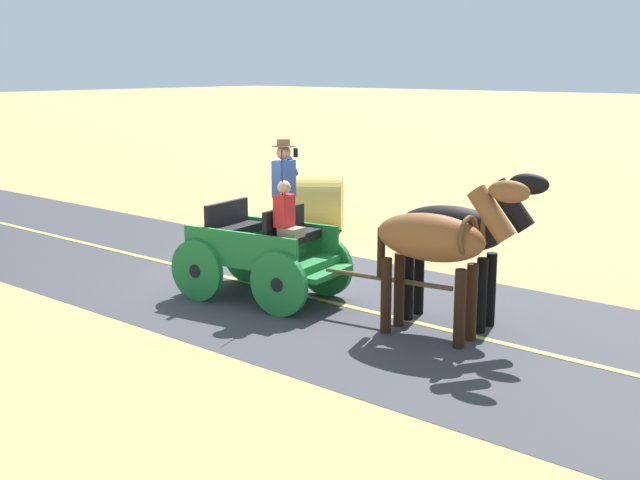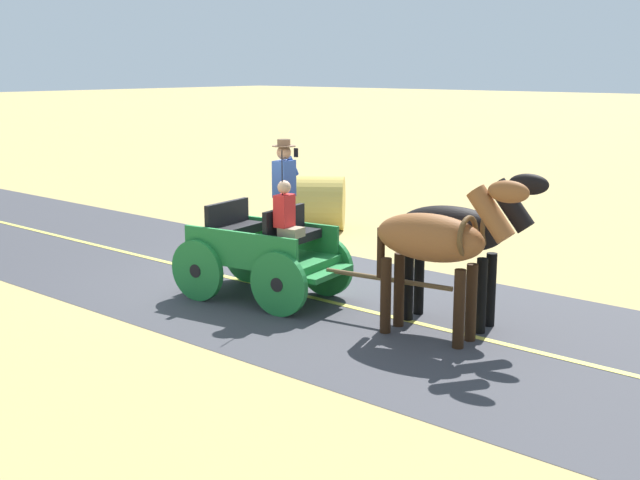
# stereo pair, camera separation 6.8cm
# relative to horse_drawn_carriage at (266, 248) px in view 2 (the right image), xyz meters

# --- Properties ---
(ground_plane) EXTENTS (200.00, 200.00, 0.00)m
(ground_plane) POSITION_rel_horse_drawn_carriage_xyz_m (-0.48, -0.63, -0.82)
(ground_plane) COLOR tan
(road_surface) EXTENTS (5.37, 160.00, 0.01)m
(road_surface) POSITION_rel_horse_drawn_carriage_xyz_m (-0.48, -0.63, -0.81)
(road_surface) COLOR #38383D
(road_surface) RESTS_ON ground
(road_centre_stripe) EXTENTS (0.12, 160.00, 0.00)m
(road_centre_stripe) POSITION_rel_horse_drawn_carriage_xyz_m (-0.48, -0.63, -0.81)
(road_centre_stripe) COLOR #DBCC4C
(road_centre_stripe) RESTS_ON road_surface
(horse_drawn_carriage) EXTENTS (1.77, 4.51, 2.50)m
(horse_drawn_carriage) POSITION_rel_horse_drawn_carriage_xyz_m (0.00, 0.00, 0.00)
(horse_drawn_carriage) COLOR #1E7233
(horse_drawn_carriage) RESTS_ON ground
(horse_near_side) EXTENTS (0.80, 2.15, 2.21)m
(horse_near_side) POSITION_rel_horse_drawn_carriage_xyz_m (-0.81, 2.94, 0.51)
(horse_near_side) COLOR black
(horse_near_side) RESTS_ON ground
(horse_off_side) EXTENTS (0.72, 2.14, 2.21)m
(horse_off_side) POSITION_rel_horse_drawn_carriage_xyz_m (-0.10, 3.05, 0.51)
(horse_off_side) COLOR brown
(horse_off_side) RESTS_ON ground
(hay_bale) EXTENTS (1.62, 1.59, 1.20)m
(hay_bale) POSITION_rel_horse_drawn_carriage_xyz_m (-4.72, -3.01, -0.22)
(hay_bale) COLOR gold
(hay_bale) RESTS_ON ground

